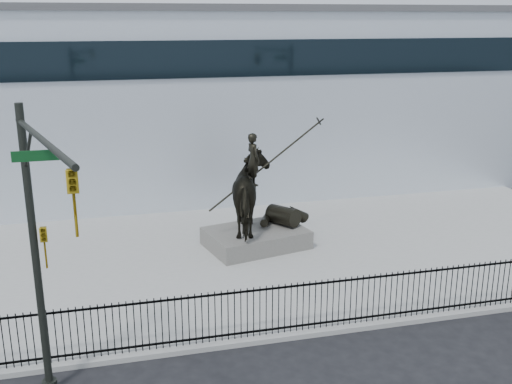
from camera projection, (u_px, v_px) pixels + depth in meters
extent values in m
plane|color=black|center=(324.00, 357.00, 16.00)|extent=(120.00, 120.00, 0.00)
cube|color=#969694|center=(259.00, 257.00, 22.50)|extent=(30.00, 12.00, 0.15)
cube|color=white|center=(201.00, 96.00, 33.35)|extent=(44.00, 14.00, 9.00)
cube|color=black|center=(309.00, 324.00, 17.08)|extent=(22.00, 0.05, 0.05)
cube|color=black|center=(310.00, 284.00, 16.73)|extent=(22.00, 0.05, 0.05)
cube|color=black|center=(310.00, 305.00, 16.91)|extent=(22.00, 0.03, 1.50)
cube|color=#5A5752|center=(256.00, 238.00, 23.24)|extent=(4.15, 3.28, 0.69)
imported|color=black|center=(256.00, 193.00, 22.73)|extent=(3.07, 3.39, 2.93)
imported|color=black|center=(253.00, 159.00, 22.30)|extent=(0.62, 0.81, 1.98)
cylinder|color=black|center=(265.00, 166.00, 22.61)|extent=(4.61, 1.12, 2.98)
cylinder|color=black|center=(36.00, 257.00, 13.56)|extent=(0.18, 0.18, 7.00)
cylinder|color=black|center=(41.00, 139.00, 10.85)|extent=(1.47, 4.84, 0.12)
imported|color=#B59214|center=(74.00, 204.00, 9.19)|extent=(0.18, 0.22, 1.10)
imported|color=#B59214|center=(45.00, 248.00, 13.55)|extent=(0.16, 0.20, 1.00)
cube|color=#0C3F19|center=(35.00, 156.00, 11.80)|extent=(0.90, 0.03, 0.22)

